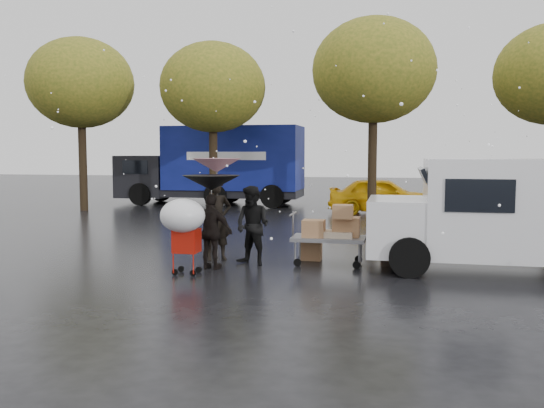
% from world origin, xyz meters
% --- Properties ---
extents(ground, '(90.00, 90.00, 0.00)m').
position_xyz_m(ground, '(0.00, 0.00, 0.00)').
color(ground, black).
rests_on(ground, ground).
extents(person_pink, '(0.76, 0.71, 1.75)m').
position_xyz_m(person_pink, '(-0.42, 0.73, 0.88)').
color(person_pink, black).
rests_on(person_pink, ground).
extents(person_middle, '(0.97, 0.88, 1.64)m').
position_xyz_m(person_middle, '(0.46, 0.39, 0.82)').
color(person_middle, black).
rests_on(person_middle, ground).
extents(person_black, '(0.93, 0.51, 1.51)m').
position_xyz_m(person_black, '(-0.22, -0.24, 0.75)').
color(person_black, black).
rests_on(person_black, ground).
extents(umbrella_pink, '(1.05, 1.05, 2.20)m').
position_xyz_m(umbrella_pink, '(-0.42, 0.73, 2.05)').
color(umbrella_pink, '#4C4C4C').
rests_on(umbrella_pink, ground).
extents(umbrella_black, '(1.14, 1.14, 1.88)m').
position_xyz_m(umbrella_black, '(-0.22, -0.24, 1.72)').
color(umbrella_black, '#4C4C4C').
rests_on(umbrella_black, ground).
extents(vendor_cart, '(1.52, 0.80, 1.27)m').
position_xyz_m(vendor_cart, '(2.08, 0.69, 0.73)').
color(vendor_cart, slate).
rests_on(vendor_cart, ground).
extents(shopping_cart, '(0.84, 0.84, 1.46)m').
position_xyz_m(shopping_cart, '(-0.54, -0.97, 1.06)').
color(shopping_cart, '#B3150A').
rests_on(shopping_cart, ground).
extents(white_van, '(4.91, 2.18, 2.20)m').
position_xyz_m(white_van, '(5.43, 0.75, 1.16)').
color(white_van, white).
rests_on(white_van, ground).
extents(blue_truck, '(8.30, 2.60, 3.50)m').
position_xyz_m(blue_truck, '(-4.59, 13.75, 1.76)').
color(blue_truck, navy).
rests_on(blue_truck, ground).
extents(box_ground_near, '(0.45, 0.36, 0.40)m').
position_xyz_m(box_ground_near, '(1.57, 1.16, 0.20)').
color(box_ground_near, '#8E613E').
rests_on(box_ground_near, ground).
extents(box_ground_far, '(0.52, 0.44, 0.37)m').
position_xyz_m(box_ground_far, '(3.31, 1.84, 0.18)').
color(box_ground_far, '#8E613E').
rests_on(box_ground_far, ground).
extents(yellow_taxi, '(4.12, 1.70, 1.40)m').
position_xyz_m(yellow_taxi, '(2.86, 11.22, 0.70)').
color(yellow_taxi, '#F0B30C').
rests_on(yellow_taxi, ground).
extents(tree_row, '(21.60, 4.40, 7.12)m').
position_xyz_m(tree_row, '(-0.47, 10.00, 5.02)').
color(tree_row, black).
rests_on(tree_row, ground).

